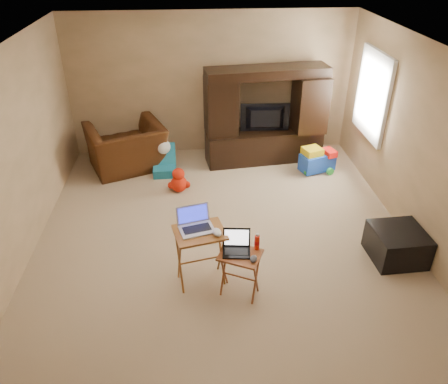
{
  "coord_description": "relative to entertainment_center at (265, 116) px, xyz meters",
  "views": [
    {
      "loc": [
        -0.37,
        -4.85,
        3.61
      ],
      "look_at": [
        0.0,
        -0.2,
        0.8
      ],
      "focal_mm": 35.0,
      "sensor_mm": 36.0,
      "label": 1
    }
  ],
  "objects": [
    {
      "name": "ceiling",
      "position": [
        -0.91,
        -2.22,
        1.66
      ],
      "size": [
        5.5,
        5.5,
        0.0
      ],
      "primitive_type": "plane",
      "rotation": [
        3.14,
        0.0,
        0.0
      ],
      "color": "silver",
      "rests_on": "ground"
    },
    {
      "name": "tray_table_left",
      "position": [
        -1.23,
        -3.12,
        -0.48
      ],
      "size": [
        0.64,
        0.56,
        0.73
      ],
      "primitive_type": "cube",
      "rotation": [
        0.0,
        0.0,
        0.22
      ],
      "color": "#9D5726",
      "rests_on": "floor"
    },
    {
      "name": "mouse_right",
      "position": [
        -0.67,
        -3.49,
        -0.24
      ],
      "size": [
        0.11,
        0.13,
        0.05
      ],
      "primitive_type": "ellipsoid",
      "rotation": [
        0.0,
        0.0,
        -0.32
      ],
      "color": "#39383C",
      "rests_on": "tray_table_right"
    },
    {
      "name": "window_pane",
      "position": [
        1.57,
        -0.67,
        0.56
      ],
      "size": [
        0.0,
        1.2,
        1.2
      ],
      "primitive_type": "plane",
      "rotation": [
        1.57,
        0.0,
        -1.57
      ],
      "color": "white",
      "rests_on": "ground"
    },
    {
      "name": "mouse_left",
      "position": [
        -1.04,
        -3.19,
        -0.09
      ],
      "size": [
        0.12,
        0.16,
        0.06
      ],
      "primitive_type": "ellipsoid",
      "rotation": [
        0.0,
        0.0,
        0.16
      ],
      "color": "silver",
      "rests_on": "tray_table_left"
    },
    {
      "name": "recliner",
      "position": [
        -2.41,
        -0.13,
        -0.45
      ],
      "size": [
        1.53,
        1.45,
        0.79
      ],
      "primitive_type": "imported",
      "rotation": [
        0.0,
        0.0,
        3.53
      ],
      "color": "#45230E",
      "rests_on": "floor"
    },
    {
      "name": "laptop_right",
      "position": [
        -0.84,
        -3.35,
        -0.15
      ],
      "size": [
        0.33,
        0.28,
        0.24
      ],
      "primitive_type": "cube",
      "rotation": [
        0.0,
        0.0,
        -0.11
      ],
      "color": "black",
      "rests_on": "tray_table_right"
    },
    {
      "name": "water_bottle",
      "position": [
        -0.61,
        -3.29,
        -0.18
      ],
      "size": [
        0.06,
        0.06,
        0.18
      ],
      "primitive_type": "cylinder",
      "color": "red",
      "rests_on": "tray_table_right"
    },
    {
      "name": "wall_left",
      "position": [
        -3.41,
        -2.22,
        0.41
      ],
      "size": [
        0.0,
        5.5,
        5.5
      ],
      "primitive_type": "plane",
      "rotation": [
        1.57,
        0.0,
        1.57
      ],
      "color": "tan",
      "rests_on": "ground"
    },
    {
      "name": "television",
      "position": [
        0.0,
        -0.04,
        -0.03
      ],
      "size": [
        0.86,
        0.14,
        0.49
      ],
      "primitive_type": "imported",
      "rotation": [
        0.0,
        0.0,
        3.11
      ],
      "color": "black",
      "rests_on": "entertainment_center"
    },
    {
      "name": "plush_toy",
      "position": [
        -1.52,
        -1.0,
        -0.64
      ],
      "size": [
        0.37,
        0.31,
        0.41
      ],
      "primitive_type": null,
      "color": "red",
      "rests_on": "floor"
    },
    {
      "name": "push_toy",
      "position": [
        0.86,
        -0.49,
        -0.62
      ],
      "size": [
        0.7,
        0.6,
        0.45
      ],
      "primitive_type": null,
      "rotation": [
        0.0,
        0.0,
        0.34
      ],
      "color": "blue",
      "rests_on": "floor"
    },
    {
      "name": "wall_front",
      "position": [
        -0.91,
        -4.97,
        0.41
      ],
      "size": [
        5.0,
        0.0,
        5.0
      ],
      "primitive_type": "plane",
      "rotation": [
        -1.57,
        0.0,
        0.0
      ],
      "color": "tan",
      "rests_on": "ground"
    },
    {
      "name": "tray_table_right",
      "position": [
        -0.8,
        -3.37,
        -0.55
      ],
      "size": [
        0.55,
        0.51,
        0.57
      ],
      "primitive_type": "cube",
      "rotation": [
        0.0,
        0.0,
        -0.45
      ],
      "color": "#9A4925",
      "rests_on": "floor"
    },
    {
      "name": "child_rocker",
      "position": [
        -1.77,
        -0.42,
        -0.58
      ],
      "size": [
        0.4,
        0.45,
        0.51
      ],
      "primitive_type": null,
      "rotation": [
        0.0,
        0.0,
        0.02
      ],
      "color": "#176781",
      "rests_on": "floor"
    },
    {
      "name": "wall_back",
      "position": [
        -0.91,
        0.53,
        0.41
      ],
      "size": [
        5.0,
        0.0,
        5.0
      ],
      "primitive_type": "plane",
      "rotation": [
        1.57,
        0.0,
        0.0
      ],
      "color": "tan",
      "rests_on": "ground"
    },
    {
      "name": "laptop_left",
      "position": [
        -1.26,
        -3.09,
        0.0
      ],
      "size": [
        0.45,
        0.39,
        0.24
      ],
      "primitive_type": "cube",
      "rotation": [
        0.0,
        0.0,
        0.26
      ],
      "color": "#B6B7BB",
      "rests_on": "tray_table_left"
    },
    {
      "name": "entertainment_center",
      "position": [
        0.0,
        0.0,
        0.0
      ],
      "size": [
        2.1,
        0.75,
        1.68
      ],
      "primitive_type": "cube",
      "rotation": [
        0.0,
        0.0,
        0.12
      ],
      "color": "black",
      "rests_on": "floor"
    },
    {
      "name": "window_frame",
      "position": [
        1.55,
        -0.67,
        0.56
      ],
      "size": [
        0.06,
        1.14,
        1.34
      ],
      "primitive_type": "cube",
      "color": "white",
      "rests_on": "ground"
    },
    {
      "name": "wall_right",
      "position": [
        1.59,
        -2.22,
        0.41
      ],
      "size": [
        0.0,
        5.5,
        5.5
      ],
      "primitive_type": "plane",
      "rotation": [
        1.57,
        0.0,
        -1.57
      ],
      "color": "tan",
      "rests_on": "ground"
    },
    {
      "name": "floor",
      "position": [
        -0.91,
        -2.22,
        -0.84
      ],
      "size": [
        5.5,
        5.5,
        0.0
      ],
      "primitive_type": "plane",
      "color": "#D1B790",
      "rests_on": "ground"
    },
    {
      "name": "ottoman",
      "position": [
        1.25,
        -2.88,
        -0.64
      ],
      "size": [
        0.66,
        0.66,
        0.41
      ],
      "primitive_type": "cube",
      "rotation": [
        0.0,
        0.0,
        0.05
      ],
      "color": "black",
      "rests_on": "floor"
    }
  ]
}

